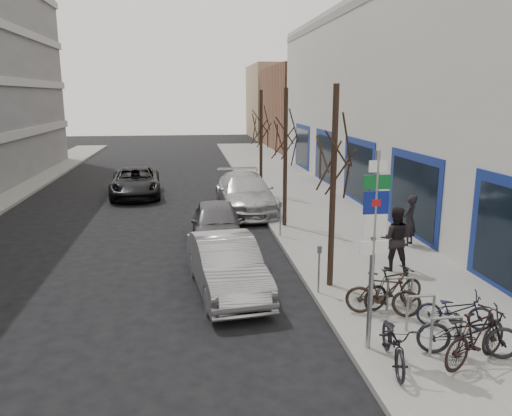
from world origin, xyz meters
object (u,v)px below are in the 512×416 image
object	(u,v)px
tree_near	(335,139)
tree_far	(261,118)
highway_sign_pole	(374,240)
bike_mid_curb	(455,307)
bike_near_left	(394,338)
bike_far_curb	(469,328)
bike_far_inner	(383,294)
parked_car_back	(245,193)
tree_mid	(286,125)
pedestrian_near	(409,220)
bike_mid_inner	(394,287)
meter_front	(319,265)
bike_near_right	(476,336)
meter_mid	(280,216)
pedestrian_far	(395,238)
lane_car	(136,182)
bike_rack	(421,309)
parked_car_front	(227,265)
parked_car_mid	(217,223)
meter_back	(259,189)

from	to	relation	value
tree_near	tree_far	bearing A→B (deg)	90.00
highway_sign_pole	bike_mid_curb	distance (m)	2.92
bike_near_left	bike_far_curb	world-z (taller)	bike_far_curb
bike_far_inner	parked_car_back	bearing A→B (deg)	29.82
tree_mid	bike_far_inner	distance (m)	9.24
tree_far	pedestrian_near	xyz separation A→B (m)	(3.73, -9.73, -3.07)
bike_mid_inner	highway_sign_pole	bearing A→B (deg)	128.82
tree_far	meter_front	distance (m)	13.88
bike_near_right	tree_mid	bearing A→B (deg)	-16.73
meter_mid	pedestrian_far	size ratio (longest dim) A/B	0.66
bike_mid_inner	lane_car	xyz separation A→B (m)	(-7.63, 15.82, 0.07)
bike_far_inner	bike_mid_curb	bearing A→B (deg)	-101.58
bike_rack	meter_front	size ratio (longest dim) A/B	1.78
parked_car_front	meter_mid	bearing A→B (deg)	56.70
parked_car_mid	pedestrian_far	world-z (taller)	pedestrian_far
bike_far_inner	parked_car_front	bearing A→B (deg)	77.34
bike_rack	bike_mid_curb	distance (m)	0.81
bike_near_left	parked_car_mid	xyz separation A→B (m)	(-2.84, 9.07, 0.05)
pedestrian_near	parked_car_mid	bearing A→B (deg)	-58.40
bike_rack	pedestrian_far	size ratio (longest dim) A/B	1.17
meter_back	bike_near_right	distance (m)	15.02
meter_mid	bike_near_left	size ratio (longest dim) A/B	0.70
meter_back	bike_far_inner	xyz separation A→B (m)	(1.13, -12.56, -0.23)
parked_car_back	bike_near_right	bearing A→B (deg)	-80.63
highway_sign_pole	parked_car_back	bearing A→B (deg)	94.31
bike_near_right	pedestrian_near	bearing A→B (deg)	-40.63
tree_far	meter_mid	xyz separation A→B (m)	(-0.45, -8.00, -3.19)
bike_rack	highway_sign_pole	bearing A→B (deg)	-156.41
highway_sign_pole	pedestrian_near	world-z (taller)	highway_sign_pole
bike_far_inner	parked_car_mid	size ratio (longest dim) A/B	0.40
bike_near_right	bike_near_left	bearing A→B (deg)	58.60
tree_mid	bike_mid_inner	distance (m)	8.93
highway_sign_pole	lane_car	distance (m)	18.83
meter_back	tree_mid	bearing A→B (deg)	-83.58
bike_rack	parked_car_mid	size ratio (longest dim) A/B	0.51
bike_far_curb	parked_car_back	size ratio (longest dim) A/B	0.33
highway_sign_pole	meter_mid	size ratio (longest dim) A/B	3.31
parked_car_mid	bike_far_curb	bearing A→B (deg)	-62.35
bike_mid_curb	lane_car	distance (m)	19.06
tree_far	meter_mid	size ratio (longest dim) A/B	4.33
parked_car_front	pedestrian_near	distance (m)	7.20
bike_mid_inner	tree_near	bearing A→B (deg)	17.33
tree_near	bike_rack	bearing A→B (deg)	-67.52
bike_rack	parked_car_mid	world-z (taller)	parked_car_mid
tree_near	bike_near_left	distance (m)	5.41
tree_far	parked_car_back	world-z (taller)	tree_far
bike_far_curb	pedestrian_near	world-z (taller)	pedestrian_near
tree_near	bike_mid_inner	world-z (taller)	tree_near
meter_mid	bike_far_inner	bearing A→B (deg)	-80.88
bike_far_curb	bike_far_inner	world-z (taller)	bike_far_curb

